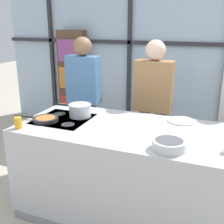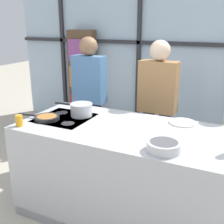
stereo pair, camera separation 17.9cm
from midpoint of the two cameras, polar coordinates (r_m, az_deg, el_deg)
name	(u,v)px [view 2 (the right image)]	position (r m, az deg, el deg)	size (l,w,h in m)	color
ground_plane	(126,214)	(3.04, 4.69, -20.03)	(18.00, 18.00, 0.00)	#BCB29E
back_window_wall	(185,53)	(4.67, 15.80, 11.55)	(6.40, 0.10, 2.80)	silver
bookshelf	(82,79)	(5.22, -5.04, 6.78)	(0.52, 0.19, 1.73)	brown
demo_island	(127,174)	(2.78, 4.90, -12.41)	(2.07, 0.96, 0.94)	#B7BABF
spectator_far_left	(90,93)	(3.74, -3.21, 3.86)	(0.43, 0.24, 1.69)	#232838
spectator_center_left	(157,102)	(3.40, 10.71, 1.90)	(0.45, 0.23, 1.68)	#232838
frying_pan	(46,118)	(2.85, -11.49, -1.13)	(0.45, 0.25, 0.04)	#232326
saucepan	(81,109)	(2.90, -4.53, 0.52)	(0.43, 0.23, 0.13)	silver
white_plate	(183,123)	(2.80, 15.93, -2.09)	(0.26, 0.26, 0.01)	white
mixing_bowl	(164,146)	(2.17, 12.80, -6.80)	(0.26, 0.26, 0.08)	silver
juice_glass_near	(19,121)	(2.72, -16.57, -1.71)	(0.07, 0.07, 0.11)	orange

